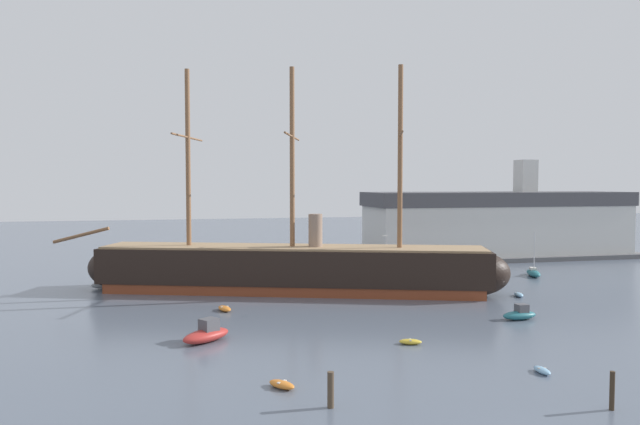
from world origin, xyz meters
The scene contains 15 objects.
tall_ship centered at (-4.46, 45.74, 3.06)m, with size 56.43×23.42×28.13m.
dinghy_foreground_left centered at (-11.35, 12.27, 0.25)m, with size 2.04×2.22×0.50m.
dinghy_foreground_right centered at (7.49, 10.99, 0.21)m, with size 0.80×1.78×0.42m.
dinghy_near_centre centered at (1.05, 20.17, 0.23)m, with size 2.10×1.45×0.46m.
motorboat_mid_left centered at (-15.85, 24.96, 0.69)m, with size 4.94×4.38×1.98m.
motorboat_mid_right centered at (15.20, 26.07, 0.55)m, with size 3.80×1.80×1.55m.
dinghy_alongside_bow centered at (-13.53, 36.70, 0.28)m, with size 1.78×2.55×0.55m.
dinghy_alongside_stern centered at (21.69, 36.60, 0.25)m, with size 1.37×2.24×0.49m.
motorboat_far_left centered at (-27.61, 53.66, 0.59)m, with size 4.04×1.72×1.69m.
sailboat_far_right centered at (32.42, 49.77, 0.56)m, with size 3.08×5.29×6.60m.
dinghy_distant_centre centered at (0.83, 64.11, 0.25)m, with size 2.22×1.87×0.49m.
mooring_piling_nearest centered at (7.52, 4.04, 1.19)m, with size 0.30×0.30×2.38m, color #382B1E.
mooring_piling_left_pair centered at (-8.99, 8.25, 1.12)m, with size 0.41×0.41×2.23m, color #4C3D2D.
dockside_warehouse_right centered at (38.73, 70.64, 6.05)m, with size 53.18×15.66×18.06m.
seagull_in_flight centered at (3.35, 33.33, 8.06)m, with size 1.02×0.57×0.13m.
Camera 1 is at (-17.50, -25.29, 13.73)m, focal length 32.38 mm.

